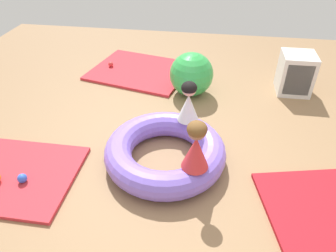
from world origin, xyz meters
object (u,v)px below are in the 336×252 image
(exercise_ball_large, at_px, (191,74))
(child_in_red, at_px, (196,146))
(play_ball_red, at_px, (111,64))
(storage_cube, at_px, (296,74))
(inflatable_cushion, at_px, (165,151))
(child_in_white, at_px, (189,102))
(play_ball_blue, at_px, (22,178))

(exercise_ball_large, bearing_deg, child_in_red, -83.94)
(play_ball_red, distance_m, storage_cube, 2.80)
(inflatable_cushion, bearing_deg, child_in_white, 65.51)
(child_in_white, relative_size, play_ball_blue, 5.04)
(inflatable_cushion, relative_size, play_ball_blue, 13.75)
(play_ball_blue, bearing_deg, child_in_white, 32.35)
(inflatable_cushion, distance_m, child_in_red, 0.59)
(exercise_ball_large, bearing_deg, play_ball_blue, -125.83)
(inflatable_cushion, relative_size, exercise_ball_large, 2.08)
(child_in_red, xyz_separation_m, play_ball_blue, (-1.62, -0.21, -0.43))
(child_in_white, xyz_separation_m, play_ball_red, (-1.40, 1.64, -0.42))
(play_ball_red, bearing_deg, child_in_white, -49.48)
(play_ball_blue, relative_size, storage_cube, 0.16)
(child_in_white, bearing_deg, play_ball_red, 87.02)
(child_in_white, height_order, play_ball_blue, child_in_white)
(inflatable_cushion, xyz_separation_m, exercise_ball_large, (0.13, 1.46, 0.16))
(child_in_red, distance_m, child_in_white, 0.74)
(child_in_red, bearing_deg, inflatable_cushion, 127.63)
(inflatable_cushion, bearing_deg, storage_cube, 47.76)
(storage_cube, bearing_deg, inflatable_cushion, -132.24)
(storage_cube, bearing_deg, play_ball_red, 173.05)
(child_in_red, bearing_deg, exercise_ball_large, 88.36)
(child_in_white, relative_size, play_ball_red, 5.87)
(child_in_red, height_order, child_in_white, child_in_red)
(inflatable_cushion, height_order, child_in_white, child_in_white)
(inflatable_cushion, height_order, exercise_ball_large, exercise_ball_large)
(inflatable_cushion, bearing_deg, exercise_ball_large, 84.72)
(child_in_red, distance_m, exercise_ball_large, 1.80)
(inflatable_cushion, relative_size, play_ball_red, 16.02)
(child_in_red, height_order, play_ball_red, child_in_red)
(storage_cube, bearing_deg, exercise_ball_large, -169.57)
(exercise_ball_large, bearing_deg, storage_cube, 10.43)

